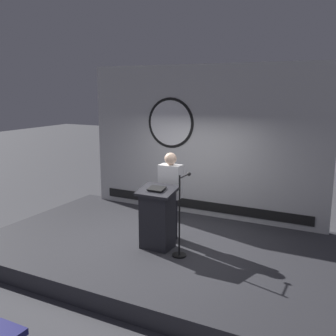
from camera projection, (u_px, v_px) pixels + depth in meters
name	position (u px, v px, depth m)	size (l,w,h in m)	color
ground_plane	(161.00, 258.00, 7.19)	(40.00, 40.00, 0.00)	#4C4C51
stage_platform	(161.00, 250.00, 7.16)	(6.40, 4.00, 0.30)	#333338
banner_display	(201.00, 142.00, 8.42)	(5.35, 0.12, 3.24)	silver
podium	(157.00, 218.00, 6.80)	(0.64, 0.50, 1.10)	#26262B
speaker_person	(171.00, 196.00, 7.16)	(0.40, 0.26, 1.62)	black
microphone_stand	(181.00, 228.00, 6.51)	(0.24, 0.52, 1.38)	black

